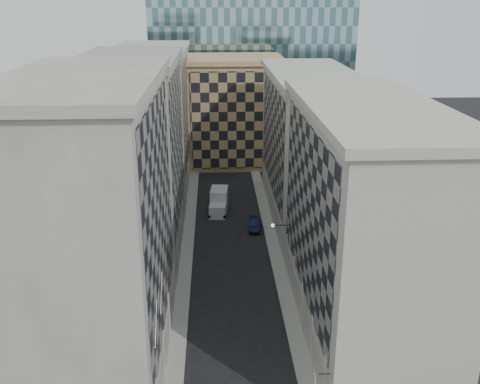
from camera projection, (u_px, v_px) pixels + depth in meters
name	position (u px, v px, depth m)	size (l,w,h in m)	color
sidewalk_west	(187.00, 254.00, 63.11)	(1.50, 100.00, 0.15)	#969791
sidewalk_east	(275.00, 252.00, 63.60)	(1.50, 100.00, 0.15)	#969791
bldg_left_a	(97.00, 231.00, 40.98)	(10.80, 22.80, 23.70)	gray
bldg_left_b	(136.00, 156.00, 61.77)	(10.80, 22.80, 22.70)	gray
bldg_left_c	(155.00, 119.00, 82.56)	(10.80, 22.80, 21.70)	gray
bldg_right_a	(361.00, 222.00, 46.26)	(10.80, 26.80, 20.70)	#BAB5AA
bldg_right_b	(309.00, 145.00, 71.73)	(10.80, 28.80, 19.70)	#BAB5AA
tan_block	(235.00, 110.00, 95.73)	(16.80, 14.80, 18.80)	tan
church_tower	(221.00, 5.00, 102.79)	(7.20, 7.20, 51.50)	#2F2A24
flagpoles_left	(159.00, 307.00, 37.85)	(0.10, 6.33, 2.33)	gray
bracket_lamp	(274.00, 225.00, 55.82)	(1.98, 0.36, 0.36)	black
box_truck	(219.00, 202.00, 75.25)	(2.88, 5.95, 3.16)	silver
dark_car	(255.00, 224.00, 69.87)	(1.46, 4.19, 1.38)	#0F1437
shop_sign	(315.00, 379.00, 36.98)	(1.16, 0.72, 0.80)	black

